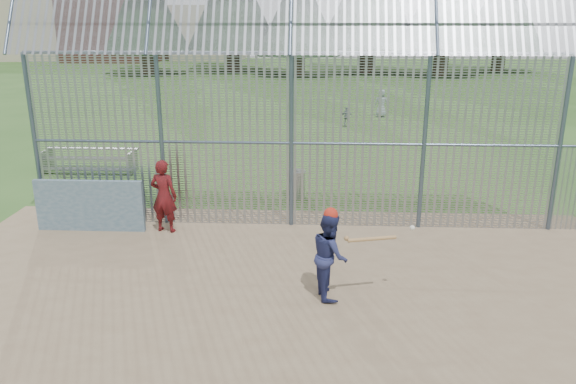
# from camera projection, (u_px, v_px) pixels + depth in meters

# --- Properties ---
(ground) EXTENTS (120.00, 120.00, 0.00)m
(ground) POSITION_uv_depth(u_px,v_px,m) (282.00, 294.00, 10.05)
(ground) COLOR #2D511E
(ground) RESTS_ON ground
(dirt_infield) EXTENTS (14.00, 10.00, 0.02)m
(dirt_infield) POSITION_uv_depth(u_px,v_px,m) (281.00, 308.00, 9.57)
(dirt_infield) COLOR #756047
(dirt_infield) RESTS_ON ground
(dugout_wall) EXTENTS (2.50, 0.12, 1.20)m
(dugout_wall) POSITION_uv_depth(u_px,v_px,m) (90.00, 206.00, 12.85)
(dugout_wall) COLOR #38566B
(dugout_wall) RESTS_ON dirt_infield
(batter) EXTENTS (0.72, 0.85, 1.54)m
(batter) POSITION_uv_depth(u_px,v_px,m) (330.00, 255.00, 9.75)
(batter) COLOR navy
(batter) RESTS_ON dirt_infield
(onlooker) EXTENTS (0.69, 0.52, 1.70)m
(onlooker) POSITION_uv_depth(u_px,v_px,m) (164.00, 196.00, 12.72)
(onlooker) COLOR maroon
(onlooker) RESTS_ON dirt_infield
(bg_kid_standing) EXTENTS (0.67, 0.44, 1.36)m
(bg_kid_standing) POSITION_uv_depth(u_px,v_px,m) (381.00, 103.00, 27.70)
(bg_kid_standing) COLOR gray
(bg_kid_standing) RESTS_ON ground
(bg_kid_seated) EXTENTS (0.56, 0.30, 0.90)m
(bg_kid_seated) POSITION_uv_depth(u_px,v_px,m) (347.00, 117.00, 25.23)
(bg_kid_seated) COLOR slate
(bg_kid_seated) RESTS_ON ground
(batting_gear) EXTENTS (1.56, 0.41, 0.54)m
(batting_gear) POSITION_uv_depth(u_px,v_px,m) (342.00, 220.00, 9.51)
(batting_gear) COLOR #B32617
(batting_gear) RESTS_ON ground
(trash_can) EXTENTS (0.56, 0.56, 0.82)m
(trash_can) POSITION_uv_depth(u_px,v_px,m) (296.00, 184.00, 15.36)
(trash_can) COLOR gray
(trash_can) RESTS_ON ground
(bleacher) EXTENTS (3.00, 0.95, 0.72)m
(bleacher) POSITION_uv_depth(u_px,v_px,m) (89.00, 160.00, 17.82)
(bleacher) COLOR slate
(bleacher) RESTS_ON ground
(backstop_fence) EXTENTS (20.09, 0.81, 5.30)m
(backstop_fence) POSITION_uv_depth(u_px,v_px,m) (372.00, 129.00, 12.53)
(backstop_fence) COLOR #47566B
(backstop_fence) RESTS_ON ground
(distant_buildings) EXTENTS (26.50, 10.50, 8.00)m
(distant_buildings) POSITION_uv_depth(u_px,v_px,m) (109.00, 27.00, 63.94)
(distant_buildings) COLOR brown
(distant_buildings) RESTS_ON ground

